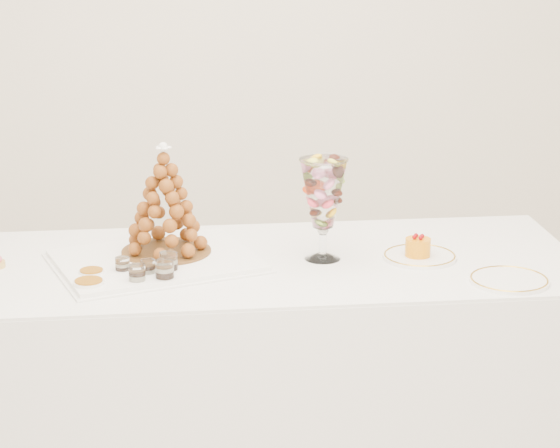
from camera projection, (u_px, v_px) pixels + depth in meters
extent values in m
cube|color=white|center=(234.00, 21.00, 5.05)|extent=(4.50, 0.04, 2.80)
cube|color=white|center=(470.00, 415.00, 1.24)|extent=(4.50, 0.04, 2.80)
cube|color=white|center=(260.00, 375.00, 3.71)|extent=(2.13, 0.86, 0.80)
cube|color=white|center=(260.00, 263.00, 3.59)|extent=(2.12, 0.85, 0.01)
cube|color=white|center=(156.00, 261.00, 3.56)|extent=(0.74, 0.64, 0.02)
cylinder|color=white|center=(323.00, 256.00, 3.61)|extent=(0.12, 0.12, 0.02)
cylinder|color=white|center=(323.00, 241.00, 3.60)|extent=(0.03, 0.03, 0.08)
sphere|color=white|center=(323.00, 229.00, 3.59)|extent=(0.04, 0.04, 0.04)
cylinder|color=white|center=(420.00, 257.00, 3.62)|extent=(0.25, 0.25, 0.01)
cylinder|color=white|center=(509.00, 280.00, 3.40)|extent=(0.25, 0.25, 0.01)
cylinder|color=white|center=(123.00, 267.00, 3.44)|extent=(0.06, 0.06, 0.06)
cylinder|color=white|center=(148.00, 270.00, 3.42)|extent=(0.05, 0.05, 0.06)
cylinder|color=white|center=(169.00, 264.00, 3.45)|extent=(0.07, 0.07, 0.08)
cylinder|color=white|center=(137.00, 276.00, 3.35)|extent=(0.06, 0.06, 0.07)
cylinder|color=white|center=(165.00, 272.00, 3.37)|extent=(0.07, 0.07, 0.08)
cylinder|color=white|center=(92.00, 274.00, 3.43)|extent=(0.08, 0.08, 0.03)
cylinder|color=white|center=(89.00, 286.00, 3.33)|extent=(0.10, 0.10, 0.03)
cylinder|color=brown|center=(166.00, 251.00, 3.62)|extent=(0.30, 0.30, 0.01)
cone|color=brown|center=(165.00, 198.00, 3.57)|extent=(0.27, 0.27, 0.36)
sphere|color=white|center=(163.00, 148.00, 3.52)|extent=(0.04, 0.04, 0.04)
cylinder|color=orange|center=(418.00, 247.00, 3.60)|extent=(0.08, 0.08, 0.06)
sphere|color=#8C050A|center=(422.00, 236.00, 3.60)|extent=(0.01, 0.01, 0.01)
sphere|color=#8C050A|center=(416.00, 235.00, 3.61)|extent=(0.01, 0.01, 0.01)
sphere|color=#8C050A|center=(414.00, 237.00, 3.59)|extent=(0.01, 0.01, 0.01)
sphere|color=#8C050A|center=(421.00, 238.00, 3.58)|extent=(0.01, 0.01, 0.01)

